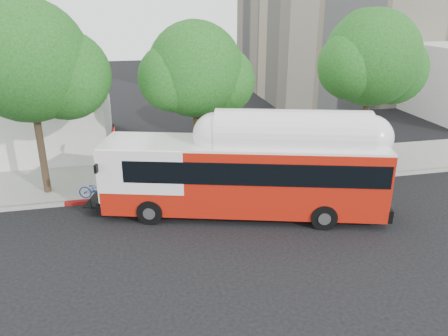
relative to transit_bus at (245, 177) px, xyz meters
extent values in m
plane|color=black|center=(-0.46, -1.11, -1.90)|extent=(120.00, 120.00, 0.00)
cube|color=gray|center=(-0.46, 5.39, -1.82)|extent=(60.00, 5.00, 0.15)
cube|color=gray|center=(-0.46, 2.79, -1.82)|extent=(60.00, 0.30, 0.15)
cube|color=maroon|center=(-3.46, 2.79, -1.82)|extent=(10.00, 0.32, 0.16)
cylinder|color=#2D2116|center=(-9.46, 4.39, 1.14)|extent=(0.36, 0.36, 6.08)
sphere|color=#194012|center=(-9.46, 4.39, 4.94)|extent=(5.80, 5.80, 5.80)
sphere|color=#194012|center=(-7.86, 4.59, 4.18)|extent=(4.35, 4.35, 4.35)
cylinder|color=#2D2116|center=(-1.46, 4.89, 0.82)|extent=(0.36, 0.36, 5.44)
sphere|color=#194012|center=(-1.46, 4.89, 4.22)|extent=(5.00, 5.00, 5.00)
sphere|color=#194012|center=(-0.08, 5.09, 3.54)|extent=(3.75, 3.75, 3.75)
cylinder|color=#2D2116|center=(8.54, 4.69, 0.98)|extent=(0.36, 0.36, 5.76)
sphere|color=#194012|center=(8.54, 4.69, 4.58)|extent=(5.40, 5.40, 5.40)
sphere|color=#194012|center=(10.03, 4.89, 3.86)|extent=(4.05, 4.05, 4.05)
cube|color=#B0190C|center=(-0.09, 0.03, 0.01)|extent=(12.99, 6.19, 3.08)
cube|color=black|center=(0.42, -0.12, 0.65)|extent=(11.79, 5.90, 1.01)
cube|color=white|center=(-0.09, 0.03, 1.59)|extent=(12.97, 6.11, 0.11)
cube|color=white|center=(1.94, -0.56, 1.87)|extent=(7.11, 3.93, 0.58)
cube|color=black|center=(-6.77, 1.96, -1.37)|extent=(1.35, 2.07, 0.06)
imported|color=#21329B|center=(-6.77, 1.96, -0.86)|extent=(1.12, 1.92, 0.96)
cylinder|color=red|center=(-5.79, 3.14, -0.02)|extent=(0.11, 0.11, 3.75)
cube|color=black|center=(-5.79, 3.14, 1.95)|extent=(0.05, 0.37, 0.23)
camera|label=1|loc=(-4.96, -17.96, 7.58)|focal=35.00mm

